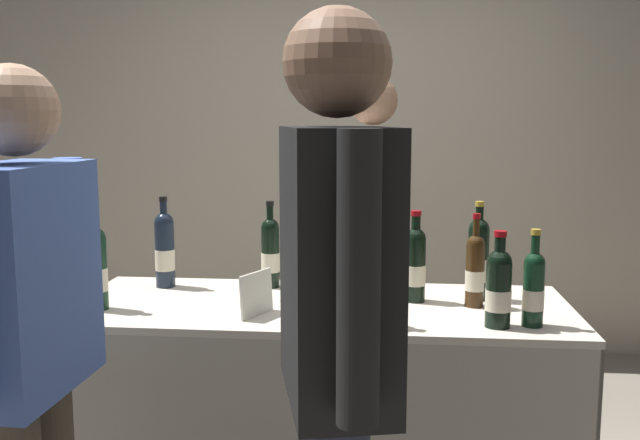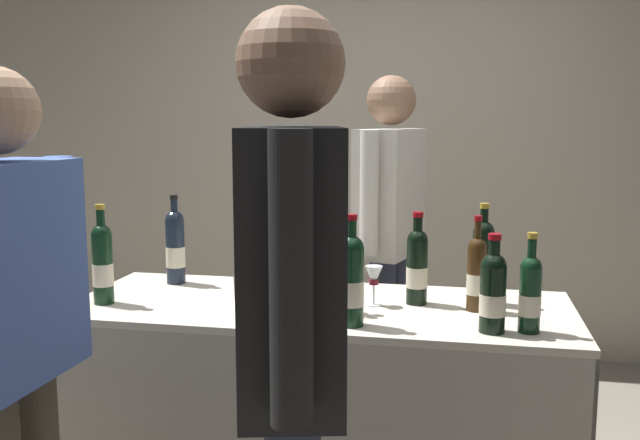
{
  "view_description": "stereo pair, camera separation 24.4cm",
  "coord_description": "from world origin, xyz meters",
  "px_view_note": "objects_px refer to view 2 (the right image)",
  "views": [
    {
      "loc": [
        0.24,
        -2.41,
        1.43
      ],
      "look_at": [
        0.0,
        0.0,
        1.08
      ],
      "focal_mm": 39.44,
      "sensor_mm": 36.0,
      "label": 1
    },
    {
      "loc": [
        0.48,
        -2.38,
        1.43
      ],
      "look_at": [
        0.0,
        0.0,
        1.08
      ],
      "focal_mm": 39.44,
      "sensor_mm": 36.0,
      "label": 2
    }
  ],
  "objects_px": {
    "display_bottle_0": "(417,265)",
    "vendor_presenter": "(390,219)",
    "taster_foreground_right": "(292,322)",
    "tasting_table": "(320,370)",
    "wine_glass_near_vendor": "(374,278)",
    "flower_vase": "(322,278)",
    "featured_wine_bottle": "(277,251)"
  },
  "relations": [
    {
      "from": "display_bottle_0",
      "to": "taster_foreground_right",
      "type": "distance_m",
      "value": 1.03
    },
    {
      "from": "vendor_presenter",
      "to": "taster_foreground_right",
      "type": "relative_size",
      "value": 0.98
    },
    {
      "from": "vendor_presenter",
      "to": "flower_vase",
      "type": "bearing_deg",
      "value": 5.6
    },
    {
      "from": "display_bottle_0",
      "to": "taster_foreground_right",
      "type": "height_order",
      "value": "taster_foreground_right"
    },
    {
      "from": "featured_wine_bottle",
      "to": "wine_glass_near_vendor",
      "type": "bearing_deg",
      "value": -27.54
    },
    {
      "from": "display_bottle_0",
      "to": "vendor_presenter",
      "type": "distance_m",
      "value": 0.77
    },
    {
      "from": "wine_glass_near_vendor",
      "to": "tasting_table",
      "type": "bearing_deg",
      "value": -174.37
    },
    {
      "from": "featured_wine_bottle",
      "to": "taster_foreground_right",
      "type": "distance_m",
      "value": 1.22
    },
    {
      "from": "tasting_table",
      "to": "wine_glass_near_vendor",
      "type": "xyz_separation_m",
      "value": [
        0.19,
        0.02,
        0.34
      ]
    },
    {
      "from": "display_bottle_0",
      "to": "vendor_presenter",
      "type": "bearing_deg",
      "value": 103.0
    },
    {
      "from": "wine_glass_near_vendor",
      "to": "vendor_presenter",
      "type": "height_order",
      "value": "vendor_presenter"
    },
    {
      "from": "featured_wine_bottle",
      "to": "vendor_presenter",
      "type": "relative_size",
      "value": 0.21
    },
    {
      "from": "tasting_table",
      "to": "featured_wine_bottle",
      "type": "xyz_separation_m",
      "value": [
        -0.22,
        0.23,
        0.39
      ]
    },
    {
      "from": "featured_wine_bottle",
      "to": "display_bottle_0",
      "type": "bearing_deg",
      "value": -16.39
    },
    {
      "from": "display_bottle_0",
      "to": "vendor_presenter",
      "type": "relative_size",
      "value": 0.2
    },
    {
      "from": "taster_foreground_right",
      "to": "flower_vase",
      "type": "bearing_deg",
      "value": -6.5
    },
    {
      "from": "flower_vase",
      "to": "tasting_table",
      "type": "bearing_deg",
      "value": 105.58
    },
    {
      "from": "display_bottle_0",
      "to": "vendor_presenter",
      "type": "xyz_separation_m",
      "value": [
        -0.17,
        0.75,
        0.05
      ]
    },
    {
      "from": "tasting_table",
      "to": "vendor_presenter",
      "type": "height_order",
      "value": "vendor_presenter"
    },
    {
      "from": "display_bottle_0",
      "to": "flower_vase",
      "type": "bearing_deg",
      "value": -153.9
    },
    {
      "from": "vendor_presenter",
      "to": "tasting_table",
      "type": "bearing_deg",
      "value": 3.11
    },
    {
      "from": "tasting_table",
      "to": "featured_wine_bottle",
      "type": "bearing_deg",
      "value": 133.21
    },
    {
      "from": "tasting_table",
      "to": "flower_vase",
      "type": "bearing_deg",
      "value": -74.42
    },
    {
      "from": "tasting_table",
      "to": "wine_glass_near_vendor",
      "type": "relative_size",
      "value": 12.55
    },
    {
      "from": "vendor_presenter",
      "to": "featured_wine_bottle",
      "type": "bearing_deg",
      "value": -18.32
    },
    {
      "from": "display_bottle_0",
      "to": "flower_vase",
      "type": "relative_size",
      "value": 0.87
    },
    {
      "from": "featured_wine_bottle",
      "to": "flower_vase",
      "type": "distance_m",
      "value": 0.4
    },
    {
      "from": "display_bottle_0",
      "to": "wine_glass_near_vendor",
      "type": "relative_size",
      "value": 2.34
    },
    {
      "from": "flower_vase",
      "to": "featured_wine_bottle",
      "type": "bearing_deg",
      "value": 127.26
    },
    {
      "from": "tasting_table",
      "to": "wine_glass_near_vendor",
      "type": "height_order",
      "value": "wine_glass_near_vendor"
    },
    {
      "from": "tasting_table",
      "to": "display_bottle_0",
      "type": "bearing_deg",
      "value": 11.38
    },
    {
      "from": "vendor_presenter",
      "to": "taster_foreground_right",
      "type": "bearing_deg",
      "value": 13.16
    }
  ]
}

